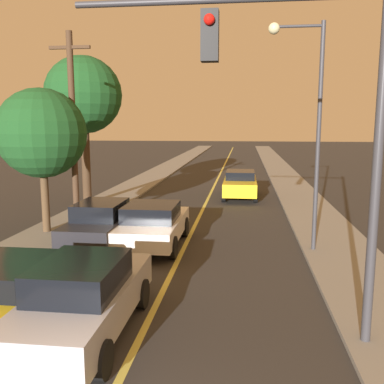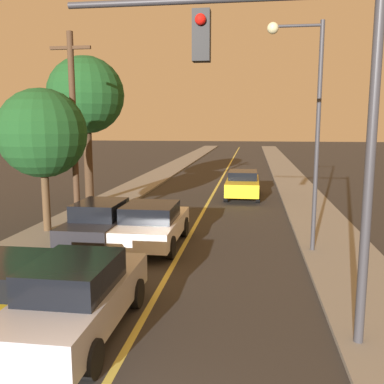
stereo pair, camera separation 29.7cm
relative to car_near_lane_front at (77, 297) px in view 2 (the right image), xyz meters
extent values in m
cube|color=#2D2B28|center=(1.12, 32.13, -0.82)|extent=(8.00, 80.00, 0.01)
cube|color=#D1C14C|center=(1.12, 32.13, -0.81)|extent=(0.16, 76.00, 0.00)
cube|color=gray|center=(-4.13, 32.13, -0.76)|extent=(2.50, 80.00, 0.12)
cube|color=gray|center=(6.37, 32.13, -0.76)|extent=(2.50, 80.00, 0.12)
cube|color=#A5A8B2|center=(0.00, 0.04, -0.13)|extent=(1.73, 4.57, 0.70)
cube|color=black|center=(0.00, -0.14, 0.51)|extent=(1.52, 2.06, 0.58)
cylinder|color=black|center=(-0.82, 1.46, -0.48)|extent=(0.22, 0.68, 0.68)
cylinder|color=black|center=(0.82, 1.46, -0.48)|extent=(0.22, 0.68, 0.68)
cylinder|color=black|center=(-0.82, -1.37, -0.48)|extent=(0.22, 0.68, 0.68)
cylinder|color=black|center=(0.82, -1.37, -0.48)|extent=(0.22, 0.68, 0.68)
cube|color=white|center=(0.00, 6.50, -0.14)|extent=(1.97, 4.44, 0.62)
cube|color=black|center=(0.00, 6.33, 0.43)|extent=(1.73, 2.00, 0.53)
cylinder|color=black|center=(-0.94, 7.88, -0.45)|extent=(0.22, 0.74, 0.74)
cylinder|color=black|center=(0.94, 7.88, -0.45)|extent=(0.22, 0.74, 0.74)
cylinder|color=black|center=(-0.94, 5.13, -0.45)|extent=(0.22, 0.74, 0.74)
cylinder|color=black|center=(0.94, 5.13, -0.45)|extent=(0.22, 0.74, 0.74)
cube|color=gold|center=(-1.76, 0.44, -0.19)|extent=(1.72, 4.57, 0.58)
cube|color=black|center=(-1.76, 0.26, 0.34)|extent=(1.52, 2.06, 0.48)
cylinder|color=black|center=(-2.58, 1.86, -0.48)|extent=(0.22, 0.69, 0.69)
cylinder|color=black|center=(-0.94, 1.86, -0.48)|extent=(0.22, 0.69, 0.69)
cylinder|color=black|center=(-0.94, -0.97, -0.48)|extent=(0.22, 0.69, 0.69)
cube|color=black|center=(-1.76, 6.38, -0.11)|extent=(1.72, 4.45, 0.66)
cube|color=black|center=(-1.76, 6.20, 0.49)|extent=(1.51, 2.00, 0.55)
cylinder|color=black|center=(-2.58, 7.76, -0.44)|extent=(0.22, 0.76, 0.76)
cylinder|color=black|center=(-0.94, 7.76, -0.44)|extent=(0.22, 0.76, 0.76)
cylinder|color=black|center=(-2.58, 5.00, -0.44)|extent=(0.22, 0.76, 0.76)
cylinder|color=black|center=(-0.94, 5.00, -0.44)|extent=(0.22, 0.76, 0.76)
cube|color=gold|center=(2.92, 16.83, -0.10)|extent=(1.82, 4.88, 0.71)
cube|color=black|center=(2.92, 17.02, 0.49)|extent=(1.60, 2.20, 0.46)
cylinder|color=black|center=(3.79, 15.32, -0.45)|extent=(0.22, 0.74, 0.74)
cylinder|color=black|center=(2.05, 15.32, -0.45)|extent=(0.22, 0.74, 0.74)
cylinder|color=black|center=(3.79, 18.34, -0.45)|extent=(0.22, 0.74, 0.74)
cylinder|color=black|center=(2.05, 18.34, -0.45)|extent=(0.22, 0.74, 0.74)
cylinder|color=#333338|center=(5.52, 0.29, 2.58)|extent=(0.18, 0.18, 6.56)
cylinder|color=#333338|center=(2.74, 0.29, 5.61)|extent=(5.55, 0.12, 0.12)
cube|color=black|center=(2.47, 0.29, 5.00)|extent=(0.32, 0.28, 0.90)
sphere|color=red|center=(2.47, 0.11, 5.24)|extent=(0.20, 0.20, 0.20)
cylinder|color=#333338|center=(5.47, 6.38, 2.93)|extent=(0.14, 0.14, 7.26)
cylinder|color=#333338|center=(4.72, 6.38, 6.41)|extent=(1.50, 0.09, 0.09)
sphere|color=beige|center=(3.97, 6.38, 6.36)|extent=(0.36, 0.36, 0.36)
cylinder|color=#422D1E|center=(-3.48, 8.28, 3.08)|extent=(0.24, 0.24, 7.57)
cube|color=#422D1E|center=(-3.48, 8.28, 6.26)|extent=(1.60, 0.12, 0.12)
cylinder|color=#3D2B1C|center=(-4.96, 13.37, 1.40)|extent=(0.44, 0.44, 4.20)
sphere|color=#19471E|center=(-4.96, 13.37, 4.85)|extent=(3.86, 3.86, 3.86)
cylinder|color=#4C3823|center=(-4.44, 7.58, 0.60)|extent=(0.29, 0.29, 2.60)
sphere|color=#19471E|center=(-4.44, 7.58, 3.07)|extent=(3.35, 3.35, 3.35)
camera|label=1|loc=(3.13, -7.76, 3.44)|focal=40.00mm
camera|label=2|loc=(3.42, -7.73, 3.44)|focal=40.00mm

